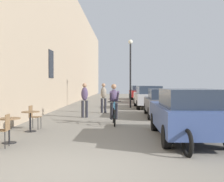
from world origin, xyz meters
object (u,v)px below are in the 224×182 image
cafe_table_mid (31,117)px  parked_car_second (163,102)px  cafe_chair_mid_toward_street (33,115)px  cafe_chair_near_toward_street (4,128)px  cyclist_on_bicycle (114,105)px  pedestrian_near (85,98)px  parked_motorcycle (178,134)px  street_lamp (130,65)px  parked_car_nearest (187,113)px  parked_car_fourth (145,94)px  parked_car_fifth (138,92)px  pedestrian_mid (104,96)px  parked_car_third (148,97)px  cafe_table_near (9,125)px

cafe_table_mid → parked_car_second: (5.43, 4.70, 0.24)m
cafe_chair_mid_toward_street → parked_car_second: bearing=36.9°
cafe_chair_near_toward_street → cyclist_on_bicycle: (2.85, 4.41, 0.29)m
cafe_table_mid → cafe_chair_mid_toward_street: 0.56m
cafe_table_mid → parked_car_second: size_ratio=0.17×
pedestrian_near → parked_car_second: 4.07m
parked_motorcycle → street_lamp: bearing=93.6°
cafe_chair_mid_toward_street → cyclist_on_bicycle: (3.02, 1.36, 0.29)m
cafe_table_mid → cyclist_on_bicycle: 3.53m
cafe_chair_mid_toward_street → parked_car_nearest: 5.63m
parked_car_second → parked_car_fourth: 11.05m
parked_car_fifth → parked_motorcycle: size_ratio=2.05×
cyclist_on_bicycle → parked_car_nearest: (2.32, -3.10, -0.00)m
pedestrian_mid → parked_car_second: bearing=-29.5°
street_lamp → pedestrian_mid: bearing=-115.4°
parked_car_nearest → parked_car_third: size_ratio=0.99×
cafe_chair_near_toward_street → parked_car_nearest: size_ratio=0.20×
pedestrian_near → parked_car_fifth: (3.85, 17.06, -0.19)m
parked_motorcycle → parked_car_second: bearing=84.5°
cafe_table_mid → parked_car_fifth: parked_car_fifth is taller
pedestrian_near → cafe_chair_near_toward_street: bearing=-101.0°
cafe_table_near → parked_car_second: 8.57m
cyclist_on_bicycle → pedestrian_mid: 4.65m
parked_car_fifth → cyclist_on_bicycle: bearing=-96.8°
cafe_chair_mid_toward_street → street_lamp: street_lamp is taller
cyclist_on_bicycle → parked_car_nearest: 3.87m
cafe_table_mid → cafe_chair_mid_toward_street: cafe_chair_mid_toward_street is taller
cafe_table_mid → parked_motorcycle: 5.37m
parked_car_nearest → parked_car_fifth: parked_car_nearest is taller
cafe_table_mid → pedestrian_mid: size_ratio=0.41×
pedestrian_mid → parked_car_nearest: 8.27m
cafe_chair_near_toward_street → pedestrian_mid: (2.14, 9.00, 0.47)m
parked_car_nearest → pedestrian_mid: bearing=111.6°
pedestrian_mid → parked_car_fifth: 15.10m
street_lamp → parked_car_nearest: (1.33, -11.30, -2.30)m
cafe_table_mid → parked_car_nearest: (5.27, -1.18, 0.29)m
parked_motorcycle → cafe_chair_near_toward_street: bearing=179.4°
cafe_table_mid → parked_motorcycle: size_ratio=0.34×
cafe_table_near → cafe_table_mid: 1.94m
cafe_chair_near_toward_street → parked_motorcycle: 4.65m
cafe_table_mid → cyclist_on_bicycle: cyclist_on_bicycle is taller
street_lamp → parked_car_fourth: 6.27m
parked_motorcycle → cyclist_on_bicycle: bearing=111.9°
street_lamp → parked_car_third: size_ratio=1.10×
street_lamp → parked_car_fourth: (1.51, 5.63, -2.30)m
cafe_table_mid → cafe_table_near: bearing=-89.6°
cyclist_on_bicycle → pedestrian_near: (-1.55, 2.32, 0.18)m
cafe_table_near → parked_car_third: parked_car_third is taller
cafe_table_near → cafe_chair_mid_toward_street: cafe_chair_mid_toward_street is taller
cafe_table_near → pedestrian_mid: size_ratio=0.41×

